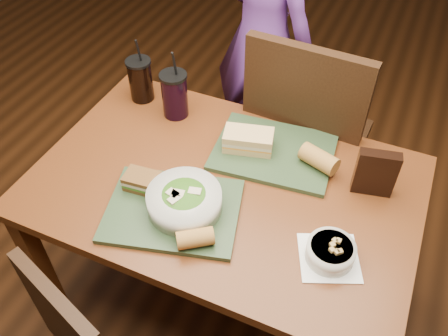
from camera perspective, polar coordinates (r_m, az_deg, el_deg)
The scene contains 15 objects.
ground at distance 2.22m, azimuth 0.00°, elevation -15.10°, with size 6.00×6.00×0.00m, color #381C0B.
dining_table at distance 1.68m, azimuth 0.00°, elevation -3.86°, with size 1.30×0.85×0.75m.
chair_far at distance 2.04m, azimuth 9.64°, elevation 3.89°, with size 0.49×0.49×1.08m.
diner at distance 2.40m, azimuth 4.57°, elevation 15.25°, with size 0.54×0.36×1.48m, color #653188.
tray_near at distance 1.53m, azimuth -6.15°, elevation -5.10°, with size 0.42×0.32×0.02m, color #283C22.
tray_far at distance 1.72m, azimuth 6.00°, elevation 1.95°, with size 0.42×0.32×0.02m, color #283C22.
salad_bowl at distance 1.49m, azimuth -4.80°, elevation -3.82°, with size 0.24×0.24×0.08m.
soup_bowl at distance 1.43m, azimuth 12.69°, elevation -9.80°, with size 0.23×0.23×0.07m.
sandwich_near at distance 1.58m, azimuth -9.81°, elevation -1.58°, with size 0.12×0.09×0.05m.
sandwich_far at distance 1.69m, azimuth 2.94°, elevation 3.36°, with size 0.19×0.14×0.07m.
baguette_near at distance 1.41m, azimuth -3.48°, elevation -8.42°, with size 0.05×0.05×0.11m, color #AD7533.
baguette_far at distance 1.65m, azimuth 11.35°, elevation 1.08°, with size 0.07×0.07×0.13m, color #AD7533.
cup_cola at distance 1.95m, azimuth -10.01°, elevation 10.44°, with size 0.10×0.10×0.27m.
cup_berry at distance 1.84m, azimuth -5.96°, elevation 8.79°, with size 0.10×0.10×0.28m.
chip_bag at distance 1.60m, azimuth 17.75°, elevation -0.58°, with size 0.13×0.04×0.17m, color black.
Camera 1 is at (0.45, -1.01, 1.93)m, focal length 38.00 mm.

